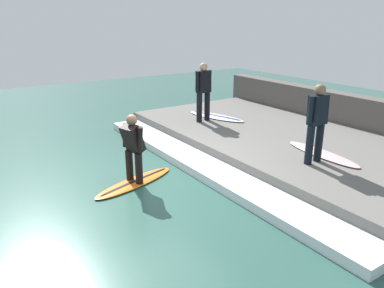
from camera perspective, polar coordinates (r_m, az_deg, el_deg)
ground_plane at (r=8.06m, az=-4.54°, el=-5.67°), size 28.00×28.00×0.00m
concrete_ledge at (r=10.17m, az=13.91°, el=0.20°), size 4.40×9.16×0.39m
back_wall at (r=11.93m, az=22.16°, el=4.17°), size 0.50×9.62×1.24m
wave_foam_crest at (r=8.56m, az=1.81°, el=-3.45°), size 0.82×8.70×0.19m
surfboard_riding at (r=8.01m, az=-8.69°, el=-5.78°), size 2.11×1.07×0.07m
surfer_riding at (r=7.71m, az=-8.98°, el=-0.16°), size 0.49×0.60×1.44m
surfer_waiting_near at (r=11.04m, az=1.75°, el=8.40°), size 0.58×0.31×1.72m
surfboard_waiting_near at (r=11.67m, az=3.70°, el=4.22°), size 1.10×2.09×0.07m
surfer_waiting_far at (r=8.13m, az=18.49°, el=3.55°), size 0.57×0.26×1.68m
surfboard_waiting_far at (r=8.91m, az=19.20°, el=-1.39°), size 0.62×2.02×0.06m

